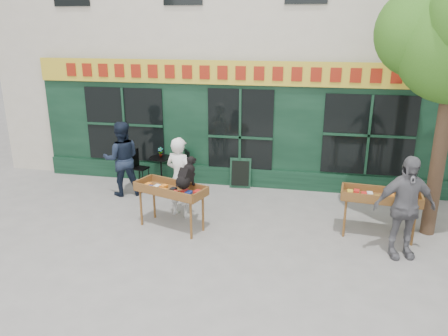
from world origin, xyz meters
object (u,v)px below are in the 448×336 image
at_px(woman, 180,177).
at_px(bistro_table, 161,165).
at_px(dog, 186,172).
at_px(book_cart_center, 171,192).
at_px(man_left, 122,159).
at_px(man_right, 404,207).
at_px(book_cart_right, 380,199).

distance_m(woman, bistro_table, 2.23).
bearing_deg(dog, book_cart_center, -168.93).
bearing_deg(dog, man_left, 161.09).
bearing_deg(dog, man_right, 15.84).
distance_m(book_cart_center, man_right, 4.55).
distance_m(bistro_table, man_left, 1.21).
height_order(book_cart_center, dog, dog).
relative_size(book_cart_center, bistro_table, 2.13).
distance_m(dog, woman, 0.87).
distance_m(book_cart_center, bistro_table, 2.79).
bearing_deg(dog, woman, 135.77).
distance_m(book_cart_center, woman, 0.66).
xyz_separation_m(book_cart_right, man_left, (-6.05, 1.19, 0.12)).
relative_size(dog, woman, 0.33).
xyz_separation_m(man_right, man_left, (-6.35, 1.94, -0.03)).
bearing_deg(man_left, book_cart_center, 113.91).
relative_size(book_cart_center, dog, 2.70).
relative_size(dog, man_left, 0.32).
bearing_deg(book_cart_right, dog, -166.96).
xyz_separation_m(dog, man_left, (-2.16, 1.70, -0.34)).
xyz_separation_m(bistro_table, man_left, (-0.70, -0.90, 0.40)).
bearing_deg(woman, book_cart_right, -163.45).
distance_m(dog, bistro_table, 3.07).
relative_size(book_cart_center, woman, 0.89).
bearing_deg(bistro_table, book_cart_right, -21.36).
bearing_deg(book_cart_center, woman, 109.20).
bearing_deg(man_left, book_cart_right, 145.01).
xyz_separation_m(man_right, bistro_table, (-5.65, 2.84, -0.43)).
distance_m(book_cart_center, book_cart_right, 4.26).
height_order(book_cart_right, man_left, man_left).
distance_m(woman, man_right, 4.63).
relative_size(woman, man_right, 0.94).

